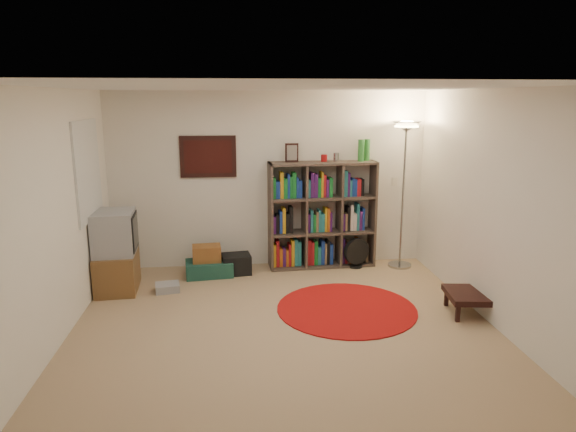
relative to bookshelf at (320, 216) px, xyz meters
name	(u,v)px	position (x,y,z in m)	size (l,w,h in m)	color
room	(279,213)	(-0.78, -2.06, 0.52)	(4.54, 4.54, 2.54)	#9D7E5C
bookshelf	(320,216)	(0.00, 0.00, 0.00)	(1.55, 0.52, 1.83)	#47382F
floor_lamp	(406,147)	(1.15, -0.20, 1.00)	(0.49, 0.49, 2.09)	gray
floor_fan	(356,253)	(0.51, -0.18, -0.52)	(0.38, 0.25, 0.43)	black
tv_stand	(116,253)	(-2.72, -0.72, -0.24)	(0.54, 0.74, 1.03)	brown
dvd_box	(167,287)	(-2.10, -0.85, -0.69)	(0.33, 0.29, 0.10)	#949397
suitcase	(209,268)	(-1.59, -0.30, -0.64)	(0.67, 0.48, 0.20)	#163E33
wicker_basket	(207,253)	(-1.62, -0.29, -0.42)	(0.40, 0.30, 0.22)	brown
duffel_bag	(236,264)	(-1.22, -0.25, -0.60)	(0.43, 0.37, 0.27)	black
red_rug	(347,308)	(0.05, -1.65, -0.73)	(1.62, 1.62, 0.01)	maroon
side_table	(472,296)	(1.43, -1.92, -0.52)	(0.62, 0.62, 0.26)	black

